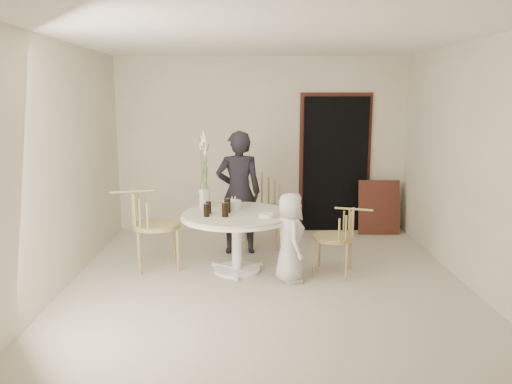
{
  "coord_description": "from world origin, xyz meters",
  "views": [
    {
      "loc": [
        -0.21,
        -5.54,
        2.08
      ],
      "look_at": [
        -0.12,
        0.3,
        0.97
      ],
      "focal_mm": 35.0,
      "sensor_mm": 36.0,
      "label": 1
    }
  ],
  "objects_px": {
    "girl": "(239,193)",
    "birthday_cake": "(232,205)",
    "chair_left": "(145,218)",
    "flower_vase": "(204,178)",
    "chair_far": "(262,200)",
    "chair_right": "(343,231)",
    "table": "(237,222)",
    "boy": "(290,238)"
  },
  "relations": [
    {
      "from": "girl",
      "to": "birthday_cake",
      "type": "xyz_separation_m",
      "value": [
        -0.07,
        -0.58,
        -0.05
      ]
    },
    {
      "from": "chair_right",
      "to": "flower_vase",
      "type": "xyz_separation_m",
      "value": [
        -1.66,
        0.39,
        0.58
      ]
    },
    {
      "from": "table",
      "to": "chair_far",
      "type": "relative_size",
      "value": 1.36
    },
    {
      "from": "chair_far",
      "to": "chair_right",
      "type": "xyz_separation_m",
      "value": [
        0.92,
        -1.35,
        -0.1
      ]
    },
    {
      "from": "chair_left",
      "to": "flower_vase",
      "type": "distance_m",
      "value": 0.87
    },
    {
      "from": "table",
      "to": "chair_left",
      "type": "relative_size",
      "value": 1.34
    },
    {
      "from": "table",
      "to": "flower_vase",
      "type": "relative_size",
      "value": 1.35
    },
    {
      "from": "boy",
      "to": "chair_right",
      "type": "bearing_deg",
      "value": -81.71
    },
    {
      "from": "flower_vase",
      "to": "chair_left",
      "type": "bearing_deg",
      "value": -170.05
    },
    {
      "from": "boy",
      "to": "flower_vase",
      "type": "height_order",
      "value": "flower_vase"
    },
    {
      "from": "girl",
      "to": "chair_left",
      "type": "bearing_deg",
      "value": 25.14
    },
    {
      "from": "chair_far",
      "to": "flower_vase",
      "type": "relative_size",
      "value": 1.0
    },
    {
      "from": "chair_right",
      "to": "birthday_cake",
      "type": "height_order",
      "value": "birthday_cake"
    },
    {
      "from": "chair_right",
      "to": "girl",
      "type": "xyz_separation_m",
      "value": [
        -1.25,
        0.9,
        0.29
      ]
    },
    {
      "from": "chair_far",
      "to": "chair_right",
      "type": "relative_size",
      "value": 1.19
    },
    {
      "from": "table",
      "to": "boy",
      "type": "distance_m",
      "value": 0.7
    },
    {
      "from": "table",
      "to": "boy",
      "type": "xyz_separation_m",
      "value": [
        0.61,
        -0.33,
        -0.1
      ]
    },
    {
      "from": "chair_left",
      "to": "girl",
      "type": "xyz_separation_m",
      "value": [
        1.13,
        0.64,
        0.19
      ]
    },
    {
      "from": "table",
      "to": "boy",
      "type": "bearing_deg",
      "value": -28.48
    },
    {
      "from": "chair_far",
      "to": "chair_right",
      "type": "height_order",
      "value": "chair_far"
    },
    {
      "from": "chair_far",
      "to": "girl",
      "type": "xyz_separation_m",
      "value": [
        -0.32,
        -0.45,
        0.19
      ]
    },
    {
      "from": "table",
      "to": "boy",
      "type": "height_order",
      "value": "boy"
    },
    {
      "from": "table",
      "to": "chair_right",
      "type": "relative_size",
      "value": 1.61
    },
    {
      "from": "chair_left",
      "to": "flower_vase",
      "type": "relative_size",
      "value": 1.01
    },
    {
      "from": "chair_left",
      "to": "birthday_cake",
      "type": "height_order",
      "value": "chair_left"
    },
    {
      "from": "chair_left",
      "to": "chair_right",
      "type": "bearing_deg",
      "value": -110.17
    },
    {
      "from": "table",
      "to": "chair_right",
      "type": "xyz_separation_m",
      "value": [
        1.26,
        -0.13,
        -0.08
      ]
    },
    {
      "from": "girl",
      "to": "chair_right",
      "type": "bearing_deg",
      "value": 140.04
    },
    {
      "from": "girl",
      "to": "boy",
      "type": "bearing_deg",
      "value": 114.42
    },
    {
      "from": "table",
      "to": "chair_right",
      "type": "height_order",
      "value": "chair_right"
    },
    {
      "from": "chair_left",
      "to": "flower_vase",
      "type": "xyz_separation_m",
      "value": [
        0.72,
        0.13,
        0.47
      ]
    },
    {
      "from": "chair_far",
      "to": "birthday_cake",
      "type": "bearing_deg",
      "value": -109.08
    },
    {
      "from": "birthday_cake",
      "to": "girl",
      "type": "bearing_deg",
      "value": 83.04
    },
    {
      "from": "chair_right",
      "to": "girl",
      "type": "height_order",
      "value": "girl"
    },
    {
      "from": "chair_left",
      "to": "boy",
      "type": "height_order",
      "value": "boy"
    },
    {
      "from": "table",
      "to": "chair_far",
      "type": "height_order",
      "value": "chair_far"
    },
    {
      "from": "chair_right",
      "to": "birthday_cake",
      "type": "bearing_deg",
      "value": -85.56
    },
    {
      "from": "birthday_cake",
      "to": "boy",
      "type": "bearing_deg",
      "value": -37.78
    },
    {
      "from": "chair_right",
      "to": "chair_left",
      "type": "xyz_separation_m",
      "value": [
        -2.38,
        0.26,
        0.11
      ]
    },
    {
      "from": "birthday_cake",
      "to": "flower_vase",
      "type": "height_order",
      "value": "flower_vase"
    },
    {
      "from": "boy",
      "to": "flower_vase",
      "type": "relative_size",
      "value": 1.05
    },
    {
      "from": "flower_vase",
      "to": "chair_right",
      "type": "bearing_deg",
      "value": -13.14
    }
  ]
}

